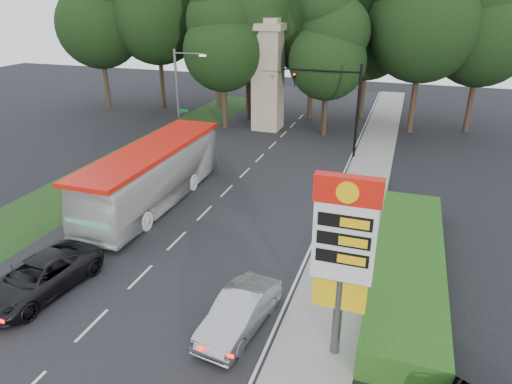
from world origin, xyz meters
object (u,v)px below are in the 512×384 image
(suv_charcoal, at_px, (39,277))
(transit_bus, at_px, (154,176))
(traffic_signal_mast, at_px, (341,98))
(sedan_silver, at_px, (239,312))
(streetlight_signs, at_px, (180,95))
(gas_station_pylon, at_px, (344,246))
(monument, at_px, (268,75))

(suv_charcoal, bearing_deg, transit_bus, 97.05)
(traffic_signal_mast, xyz_separation_m, sedan_silver, (-0.18, -21.79, -3.92))
(streetlight_signs, relative_size, suv_charcoal, 1.44)
(gas_station_pylon, bearing_deg, traffic_signal_mast, 99.09)
(monument, bearing_deg, gas_station_pylon, -68.20)
(transit_bus, bearing_deg, monument, 84.76)
(gas_station_pylon, bearing_deg, transit_bus, 143.28)
(traffic_signal_mast, relative_size, monument, 0.72)
(traffic_signal_mast, bearing_deg, transit_bus, -126.23)
(transit_bus, distance_m, suv_charcoal, 9.86)
(transit_bus, bearing_deg, sedan_silver, -46.43)
(monument, height_order, transit_bus, monument)
(sedan_silver, xyz_separation_m, suv_charcoal, (-8.94, -0.54, 0.03))
(transit_bus, bearing_deg, gas_station_pylon, -37.34)
(suv_charcoal, bearing_deg, traffic_signal_mast, 74.48)
(gas_station_pylon, distance_m, traffic_signal_mast, 22.29)
(streetlight_signs, xyz_separation_m, transit_bus, (3.49, -10.54, -2.65))
(transit_bus, xyz_separation_m, suv_charcoal, (0.06, -9.81, -1.02))
(monument, bearing_deg, traffic_signal_mast, -38.00)
(streetlight_signs, bearing_deg, monument, 58.03)
(gas_station_pylon, bearing_deg, suv_charcoal, -178.50)
(streetlight_signs, relative_size, sedan_silver, 1.76)
(monument, relative_size, transit_bus, 0.78)
(suv_charcoal, bearing_deg, sedan_silver, 10.17)
(monument, relative_size, suv_charcoal, 1.80)
(gas_station_pylon, xyz_separation_m, traffic_signal_mast, (-3.52, 22.00, 0.22))
(traffic_signal_mast, bearing_deg, sedan_silver, -90.48)
(monument, distance_m, sedan_silver, 29.11)
(monument, distance_m, transit_bus, 18.89)
(monument, bearing_deg, streetlight_signs, -121.97)
(sedan_silver, height_order, suv_charcoal, suv_charcoal)
(streetlight_signs, height_order, sedan_silver, streetlight_signs)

